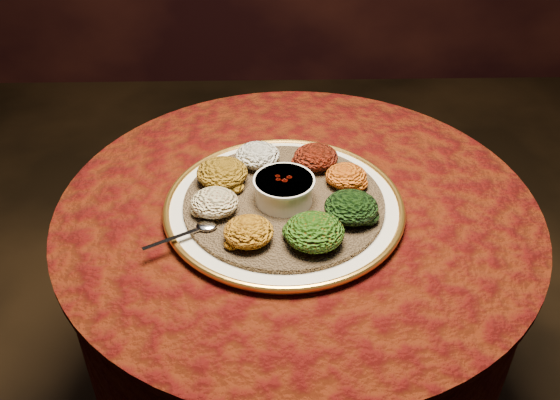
{
  "coord_description": "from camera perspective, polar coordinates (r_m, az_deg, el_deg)",
  "views": [
    {
      "loc": [
        -0.06,
        -0.97,
        1.5
      ],
      "look_at": [
        -0.04,
        -0.02,
        0.76
      ],
      "focal_mm": 40.0,
      "sensor_mm": 36.0,
      "label": 1
    }
  ],
  "objects": [
    {
      "name": "injera",
      "position": [
        1.21,
        0.36,
        -0.2
      ],
      "size": [
        0.4,
        0.4,
        0.01
      ],
      "primitive_type": "cylinder",
      "rotation": [
        0.0,
        0.0,
        -0.02
      ],
      "color": "brown",
      "rests_on": "platter"
    },
    {
      "name": "platter",
      "position": [
        1.22,
        0.36,
        -0.6
      ],
      "size": [
        0.54,
        0.54,
        0.02
      ],
      "rotation": [
        0.0,
        0.0,
        -0.23
      ],
      "color": "silver",
      "rests_on": "table"
    },
    {
      "name": "stew_bowl",
      "position": [
        1.19,
        0.37,
        1.07
      ],
      "size": [
        0.12,
        0.12,
        0.05
      ],
      "color": "white",
      "rests_on": "injera"
    },
    {
      "name": "portion_kitfo",
      "position": [
        1.29,
        3.3,
        3.95
      ],
      "size": [
        0.09,
        0.09,
        0.04
      ],
      "primitive_type": "ellipsoid",
      "color": "black",
      "rests_on": "injera"
    },
    {
      "name": "portion_kik",
      "position": [
        1.1,
        -2.89,
        -2.91
      ],
      "size": [
        0.09,
        0.09,
        0.04
      ],
      "primitive_type": "ellipsoid",
      "color": "#BA7310",
      "rests_on": "injera"
    },
    {
      "name": "spoon",
      "position": [
        1.14,
        -7.23,
        -2.56
      ],
      "size": [
        0.13,
        0.08,
        0.01
      ],
      "rotation": [
        0.0,
        0.0,
        -2.63
      ],
      "color": "silver",
      "rests_on": "injera"
    },
    {
      "name": "portion_tikil",
      "position": [
        1.25,
        6.08,
        2.2
      ],
      "size": [
        0.08,
        0.08,
        0.04
      ],
      "primitive_type": "ellipsoid",
      "color": "#BE770F",
      "rests_on": "injera"
    },
    {
      "name": "portion_mixveg",
      "position": [
        1.1,
        3.15,
        -2.92
      ],
      "size": [
        0.11,
        0.1,
        0.05
      ],
      "primitive_type": "ellipsoid",
      "color": "#973D09",
      "rests_on": "injera"
    },
    {
      "name": "portion_shiro",
      "position": [
        1.24,
        -5.3,
        2.48
      ],
      "size": [
        0.1,
        0.1,
        0.05
      ],
      "primitive_type": "ellipsoid",
      "color": "#845910",
      "rests_on": "injera"
    },
    {
      "name": "portion_gomen",
      "position": [
        1.16,
        6.54,
        -0.67
      ],
      "size": [
        0.1,
        0.1,
        0.05
      ],
      "primitive_type": "ellipsoid",
      "color": "black",
      "rests_on": "injera"
    },
    {
      "name": "table",
      "position": [
        1.36,
        1.49,
        -6.44
      ],
      "size": [
        0.96,
        0.96,
        0.73
      ],
      "color": "black",
      "rests_on": "ground"
    },
    {
      "name": "portion_ayib",
      "position": [
        1.3,
        -2.05,
        4.11
      ],
      "size": [
        0.09,
        0.09,
        0.04
      ],
      "primitive_type": "ellipsoid",
      "color": "silver",
      "rests_on": "injera"
    },
    {
      "name": "portion_timatim",
      "position": [
        1.17,
        -6.0,
        -0.22
      ],
      "size": [
        0.09,
        0.09,
        0.04
      ],
      "primitive_type": "ellipsoid",
      "color": "maroon",
      "rests_on": "injera"
    }
  ]
}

